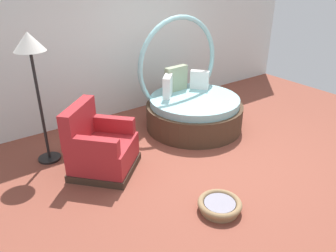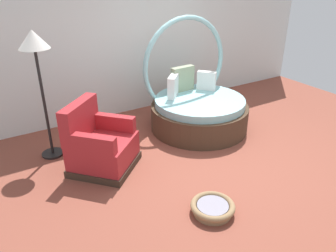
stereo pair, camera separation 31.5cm
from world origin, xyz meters
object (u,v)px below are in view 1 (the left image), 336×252
object	(u,v)px
round_daybed	(192,106)
pet_basket	(220,205)
floor_lamp	(31,55)
red_armchair	(100,149)

from	to	relation	value
round_daybed	pet_basket	xyz separation A→B (m)	(-1.17, -1.93, -0.30)
pet_basket	round_daybed	bearing A→B (deg)	58.75
pet_basket	floor_lamp	size ratio (longest dim) A/B	0.28
round_daybed	pet_basket	distance (m)	2.28
red_armchair	pet_basket	distance (m)	1.75
pet_basket	floor_lamp	world-z (taller)	floor_lamp
red_armchair	pet_basket	bearing A→B (deg)	-65.41
red_armchair	pet_basket	world-z (taller)	red_armchair
pet_basket	floor_lamp	distance (m)	2.96
red_armchair	floor_lamp	size ratio (longest dim) A/B	0.62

